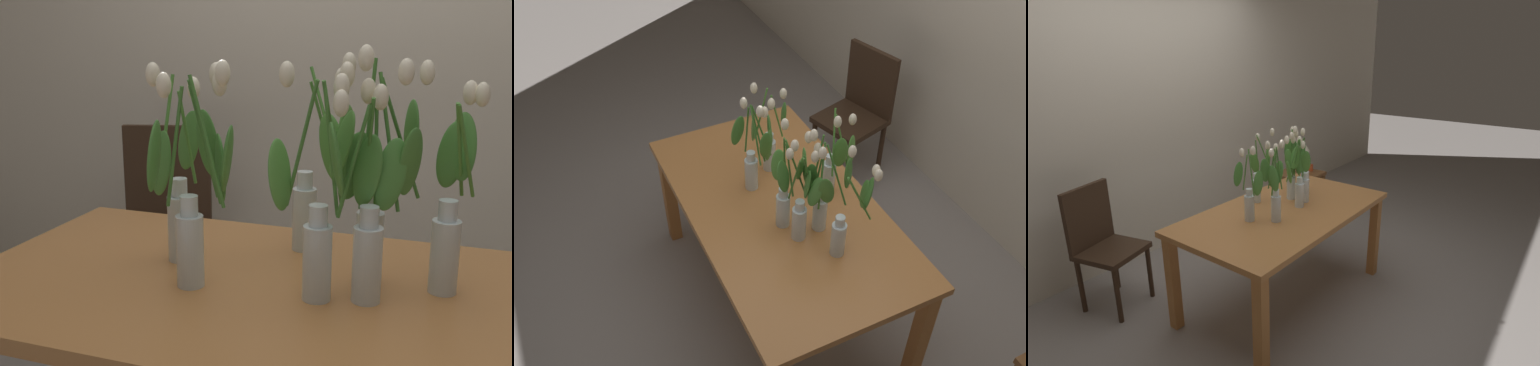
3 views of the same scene
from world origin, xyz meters
TOP-DOWN VIEW (x-y plane):
  - room_wall_rear at (0.00, 1.52)m, footprint 9.00×0.10m
  - dining_table at (0.00, 0.00)m, footprint 1.60×0.90m
  - tulip_vase_0 at (0.11, -0.02)m, footprint 0.22×0.16m
  - tulip_vase_1 at (-0.18, -0.05)m, footprint 0.20×0.21m
  - tulip_vase_2 at (0.21, -0.01)m, footprint 0.14×0.21m
  - tulip_vase_3 at (-0.30, 0.08)m, footprint 0.11×0.22m
  - tulip_vase_4 at (0.24, 0.09)m, footprint 0.18×0.23m
  - tulip_vase_5 at (0.03, 0.28)m, footprint 0.18×0.19m
  - tulip_vase_6 at (0.40, 0.13)m, footprint 0.13×0.19m
  - dining_chair at (-0.86, 1.03)m, footprint 0.49×0.49m

SIDE VIEW (x-z plane):
  - dining_chair at x=-0.86m, z-range 0.06..0.99m
  - dining_table at x=0.00m, z-range 0.28..1.02m
  - tulip_vase_3 at x=-0.30m, z-range 0.65..1.19m
  - tulip_vase_2 at x=0.21m, z-range 0.67..1.17m
  - tulip_vase_6 at x=0.40m, z-range 0.67..1.17m
  - tulip_vase_5 at x=0.03m, z-range 0.64..1.20m
  - tulip_vase_0 at x=0.11m, z-range 0.68..1.23m
  - tulip_vase_1 at x=-0.18m, z-range 0.69..1.24m
  - tulip_vase_4 at x=0.24m, z-range 0.68..1.26m
  - room_wall_rear at x=0.00m, z-range 0.00..2.70m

